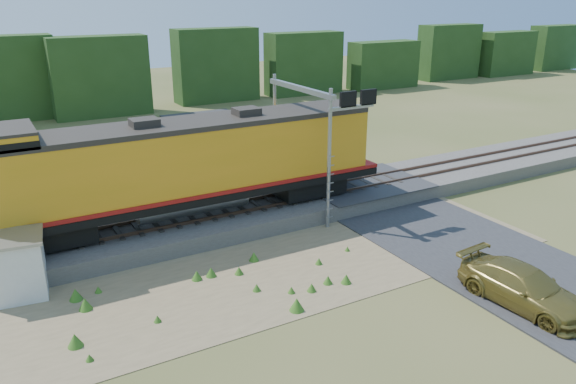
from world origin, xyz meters
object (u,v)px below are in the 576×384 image
signal_gantry (313,116)px  car (524,287)px  shed (18,266)px  locomotive (184,165)px

signal_gantry → car: (1.96, -12.15, -4.56)m
shed → signal_gantry: size_ratio=0.36×
shed → car: bearing=-24.5°
signal_gantry → car: size_ratio=1.36×
shed → signal_gantry: bearing=14.5°
signal_gantry → car: 13.12m
shed → car: 19.55m
locomotive → signal_gantry: 7.05m
car → signal_gantry: bearing=94.3°
signal_gantry → shed: bearing=-172.8°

